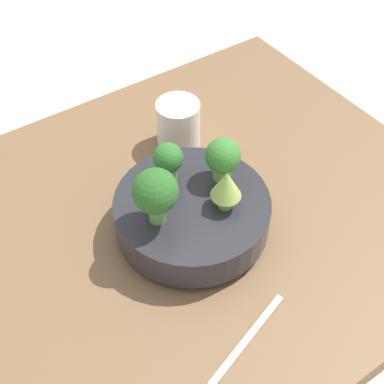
# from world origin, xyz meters

# --- Properties ---
(ground_plane) EXTENTS (6.00, 6.00, 0.00)m
(ground_plane) POSITION_xyz_m (0.00, 0.00, 0.00)
(ground_plane) COLOR beige
(table) EXTENTS (0.98, 0.72, 0.05)m
(table) POSITION_xyz_m (0.00, 0.00, 0.02)
(table) COLOR brown
(table) RESTS_ON ground_plane
(bowl) EXTENTS (0.24, 0.24, 0.07)m
(bowl) POSITION_xyz_m (0.04, -0.03, 0.09)
(bowl) COLOR #28282D
(bowl) RESTS_ON table
(broccoli_floret_left) EXTENTS (0.07, 0.07, 0.09)m
(broccoli_floret_left) POSITION_xyz_m (-0.02, -0.04, 0.17)
(broccoli_floret_left) COLOR #609347
(broccoli_floret_left) RESTS_ON bowl
(romanesco_piece_near) EXTENTS (0.05, 0.05, 0.07)m
(romanesco_piece_near) POSITION_xyz_m (0.07, -0.07, 0.16)
(romanesco_piece_near) COLOR #6BA34C
(romanesco_piece_near) RESTS_ON bowl
(broccoli_floret_right) EXTENTS (0.06, 0.06, 0.07)m
(broccoli_floret_right) POSITION_xyz_m (0.11, -0.02, 0.16)
(broccoli_floret_right) COLOR #7AB256
(broccoli_floret_right) RESTS_ON bowl
(broccoli_floret_back) EXTENTS (0.05, 0.05, 0.07)m
(broccoli_floret_back) POSITION_xyz_m (0.04, 0.03, 0.15)
(broccoli_floret_back) COLOR #6BA34C
(broccoli_floret_back) RESTS_ON bowl
(cup) EXTENTS (0.08, 0.08, 0.09)m
(cup) POSITION_xyz_m (0.13, 0.15, 0.09)
(cup) COLOR silver
(cup) RESTS_ON table
(fork) EXTENTS (0.16, 0.06, 0.01)m
(fork) POSITION_xyz_m (-0.01, -0.24, 0.05)
(fork) COLOR #B2B2B7
(fork) RESTS_ON table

